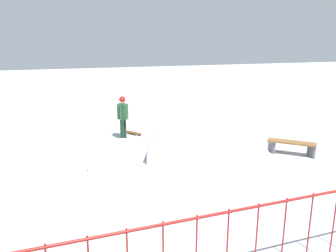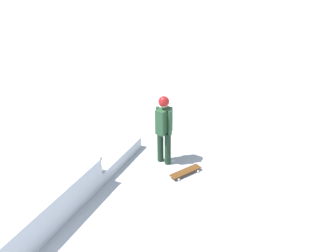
# 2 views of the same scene
# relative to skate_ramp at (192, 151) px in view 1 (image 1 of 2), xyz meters

# --- Properties ---
(ground_plane) EXTENTS (60.00, 60.00, 0.00)m
(ground_plane) POSITION_rel_skate_ramp_xyz_m (-0.55, 0.08, -0.32)
(ground_plane) COLOR #B2B7C1
(skate_ramp) EXTENTS (5.95, 4.22, 0.74)m
(skate_ramp) POSITION_rel_skate_ramp_xyz_m (0.00, 0.00, 0.00)
(skate_ramp) COLOR silver
(skate_ramp) RESTS_ON ground
(skater) EXTENTS (0.44, 0.39, 1.73)m
(skater) POSITION_rel_skate_ramp_xyz_m (1.88, -2.90, 0.69)
(skater) COLOR black
(skater) RESTS_ON ground
(skateboard) EXTENTS (0.67, 0.74, 0.09)m
(skateboard) POSITION_rel_skate_ramp_xyz_m (1.40, -3.44, -0.24)
(skateboard) COLOR #593314
(skateboard) RESTS_ON ground
(perimeter_fence) EXTENTS (11.46, 1.15, 1.50)m
(perimeter_fence) POSITION_rel_skate_ramp_xyz_m (-0.55, 5.73, 0.45)
(perimeter_fence) COLOR maroon
(perimeter_fence) RESTS_ON ground
(park_bench) EXTENTS (1.52, 1.29, 0.48)m
(park_bench) POSITION_rel_skate_ramp_xyz_m (-3.49, 0.33, 0.04)
(park_bench) COLOR brown
(park_bench) RESTS_ON ground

